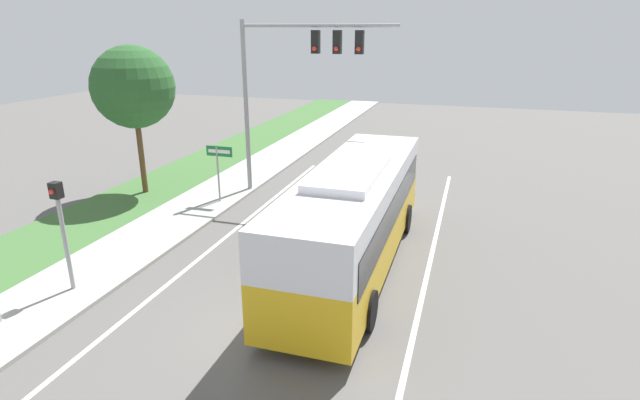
{
  "coord_description": "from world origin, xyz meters",
  "views": [
    {
      "loc": [
        4.51,
        -10.04,
        7.09
      ],
      "look_at": [
        -0.11,
        4.86,
        1.71
      ],
      "focal_mm": 28.0,
      "sensor_mm": 36.0,
      "label": 1
    }
  ],
  "objects_px": {
    "pedestrian_signal": "(61,220)",
    "street_sign": "(219,163)",
    "signal_gantry": "(292,70)",
    "bus": "(354,211)"
  },
  "relations": [
    {
      "from": "pedestrian_signal",
      "to": "street_sign",
      "type": "bearing_deg",
      "value": 86.99
    },
    {
      "from": "signal_gantry",
      "to": "pedestrian_signal",
      "type": "relative_size",
      "value": 2.29
    },
    {
      "from": "bus",
      "to": "street_sign",
      "type": "xyz_separation_m",
      "value": [
        -6.77,
        4.07,
        -0.04
      ]
    },
    {
      "from": "bus",
      "to": "street_sign",
      "type": "relative_size",
      "value": 4.15
    },
    {
      "from": "bus",
      "to": "signal_gantry",
      "type": "bearing_deg",
      "value": 124.62
    },
    {
      "from": "signal_gantry",
      "to": "street_sign",
      "type": "height_order",
      "value": "signal_gantry"
    },
    {
      "from": "pedestrian_signal",
      "to": "bus",
      "type": "bearing_deg",
      "value": 28.87
    },
    {
      "from": "bus",
      "to": "pedestrian_signal",
      "type": "bearing_deg",
      "value": -151.13
    },
    {
      "from": "bus",
      "to": "signal_gantry",
      "type": "xyz_separation_m",
      "value": [
        -4.19,
        6.06,
        3.63
      ]
    },
    {
      "from": "signal_gantry",
      "to": "street_sign",
      "type": "xyz_separation_m",
      "value": [
        -2.58,
        -1.99,
        -3.67
      ]
    }
  ]
}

